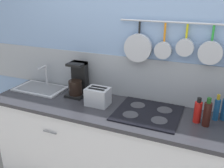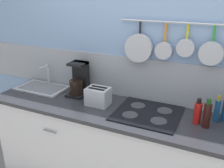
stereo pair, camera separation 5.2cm
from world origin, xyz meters
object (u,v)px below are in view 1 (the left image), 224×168
toaster (98,96)px  bottle_vinegar (198,111)px  bottle_dish_soap (207,114)px  coffee_maker (78,82)px  bottle_cooking_wine (217,109)px

toaster → bottle_vinegar: bottle_vinegar is taller
bottle_vinegar → bottle_dish_soap: 0.08m
coffee_maker → bottle_cooking_wine: bearing=-0.5°
toaster → bottle_cooking_wine: size_ratio=1.01×
coffee_maker → bottle_dish_soap: size_ratio=1.41×
coffee_maker → toaster: coffee_maker is taller
coffee_maker → bottle_vinegar: 1.16m
bottle_vinegar → bottle_dish_soap: size_ratio=0.89×
toaster → bottle_vinegar: bearing=1.9°
bottle_vinegar → bottle_dish_soap: (0.07, -0.03, 0.01)m
coffee_maker → toaster: bearing=-25.3°
toaster → bottle_vinegar: (0.87, 0.03, 0.01)m
toaster → bottle_cooking_wine: bottle_cooking_wine is taller
toaster → bottle_cooking_wine: (1.00, 0.12, 0.02)m
toaster → coffee_maker: bearing=154.7°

